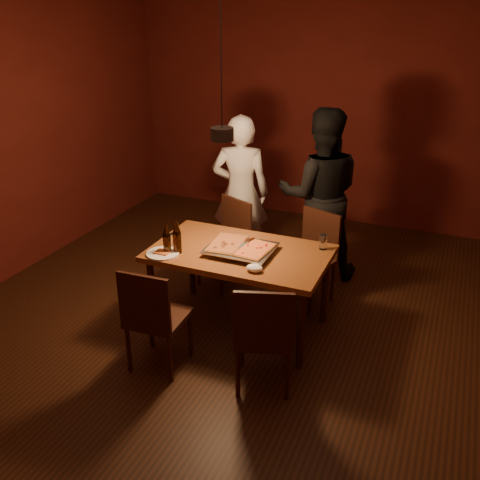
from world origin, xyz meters
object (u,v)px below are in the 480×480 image
at_px(chair_near_right, 264,329).
at_px(pizza_tray, 241,250).
at_px(beer_bottle_b, 177,237).
at_px(chair_far_left, 229,235).
at_px(dining_table, 240,259).
at_px(plate_slice, 163,253).
at_px(diner_dark, 320,195).
at_px(chair_far_right, 314,249).
at_px(chair_near_left, 152,311).
at_px(beer_bottle_a, 167,239).
at_px(diner_white, 241,193).
at_px(pendant_lamp, 222,133).

xyz_separation_m(chair_near_right, pizza_tray, (-0.48, 0.70, 0.24)).
bearing_deg(beer_bottle_b, chair_far_left, 87.41).
distance_m(dining_table, plate_slice, 0.66).
distance_m(chair_near_right, beer_bottle_b, 1.14).
relative_size(beer_bottle_b, plate_slice, 1.01).
height_order(dining_table, diner_dark, diner_dark).
bearing_deg(chair_far_right, chair_near_left, 83.06).
height_order(dining_table, plate_slice, plate_slice).
bearing_deg(dining_table, chair_far_right, 58.17).
bearing_deg(pizza_tray, beer_bottle_a, -158.25).
relative_size(plate_slice, diner_white, 0.17).
distance_m(chair_near_left, beer_bottle_b, 0.70).
xyz_separation_m(chair_near_left, pizza_tray, (0.39, 0.81, 0.24)).
distance_m(chair_far_right, plate_slice, 1.48).
bearing_deg(chair_near_left, chair_far_left, 89.39).
relative_size(chair_near_left, diner_white, 0.29).
bearing_deg(diner_dark, beer_bottle_b, 43.19).
xyz_separation_m(chair_far_left, chair_near_right, (0.92, -1.46, 0.00)).
relative_size(plate_slice, pendant_lamp, 0.25).
bearing_deg(diner_dark, chair_far_right, 82.43).
height_order(pizza_tray, plate_slice, pizza_tray).
bearing_deg(beer_bottle_b, plate_slice, -140.27).
height_order(beer_bottle_a, diner_dark, diner_dark).
bearing_deg(diner_dark, chair_near_left, 52.71).
distance_m(chair_far_left, beer_bottle_b, 1.03).
distance_m(chair_near_left, pizza_tray, 0.93).
bearing_deg(diner_dark, pendant_lamp, 52.25).
height_order(diner_white, diner_dark, diner_dark).
height_order(pizza_tray, beer_bottle_b, beer_bottle_b).
xyz_separation_m(chair_near_left, chair_near_right, (0.87, 0.10, 0.00)).
relative_size(chair_far_right, beer_bottle_a, 2.13).
height_order(beer_bottle_a, pendant_lamp, pendant_lamp).
relative_size(pizza_tray, beer_bottle_a, 2.16).
distance_m(dining_table, pizza_tray, 0.10).
bearing_deg(chair_near_left, diner_dark, 68.84).
height_order(chair_near_left, diner_dark, diner_dark).
height_order(plate_slice, diner_dark, diner_dark).
bearing_deg(beer_bottle_a, pendant_lamp, 27.77).
height_order(chair_near_left, pizza_tray, chair_near_left).
xyz_separation_m(beer_bottle_b, diner_dark, (0.81, 1.53, -0.00)).
distance_m(chair_near_left, beer_bottle_a, 0.67).
distance_m(chair_far_right, diner_white, 1.10).
bearing_deg(beer_bottle_a, beer_bottle_b, 33.69).
bearing_deg(chair_far_left, diner_dark, -119.56).
relative_size(beer_bottle_a, diner_white, 0.15).
bearing_deg(dining_table, plate_slice, -150.92).
relative_size(beer_bottle_a, pendant_lamp, 0.23).
distance_m(chair_far_right, pendant_lamp, 1.57).
xyz_separation_m(plate_slice, diner_dark, (0.91, 1.61, 0.13)).
height_order(diner_white, pendant_lamp, pendant_lamp).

